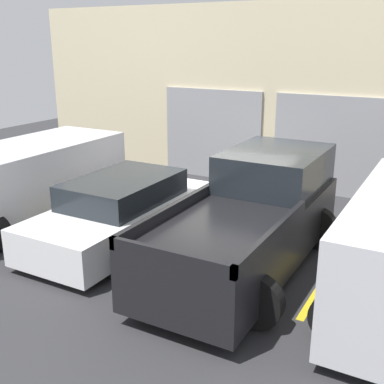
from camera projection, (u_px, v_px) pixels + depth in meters
The scene contains 8 objects.
ground_plane at pixel (227, 219), 10.90m from camera, with size 28.00×28.00×0.00m, color #2D2D30.
shophouse_building at pixel (281, 98), 12.92m from camera, with size 15.85×0.68×4.85m.
pickup_truck at pixel (253, 218), 8.47m from camera, with size 2.45×5.05×1.90m.
sedan_white at pixel (122, 212), 9.57m from camera, with size 2.19×4.30×1.31m.
sedan_side at pixel (24, 180), 10.71m from camera, with size 2.39×4.92×1.67m.
parking_stripe_left at pixel (72, 228), 10.35m from camera, with size 0.12×2.20×0.01m, color gold.
parking_stripe_centre at pixel (179, 254), 9.11m from camera, with size 0.12×2.20×0.01m, color gold.
parking_stripe_right at pixel (320, 288), 7.87m from camera, with size 0.12×2.20×0.01m, color gold.
Camera 1 is at (4.27, -9.30, 3.88)m, focal length 45.00 mm.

